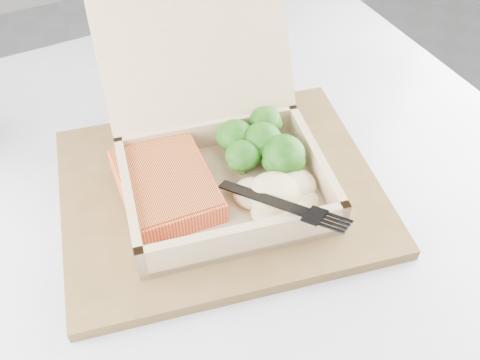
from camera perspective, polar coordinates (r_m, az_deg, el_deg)
name	(u,v)px	position (r m, az deg, el deg)	size (l,w,h in m)	color
floor	(474,295)	(1.57, 23.67, -11.18)	(4.00, 4.00, 0.00)	gray
cafe_table	(228,285)	(0.80, -1.28, -11.12)	(0.88, 0.88, 0.75)	black
serving_tray	(220,190)	(0.65, -2.14, -1.10)	(0.37, 0.30, 0.02)	brown
takeout_container	(215,141)	(0.62, -2.65, 4.22)	(0.27, 0.31, 0.20)	tan
salmon_fillet	(166,185)	(0.61, -7.93, -0.56)	(0.10, 0.13, 0.03)	#FF5D31
broccoli_pile	(262,145)	(0.64, 2.39, 3.75)	(0.12, 0.12, 0.04)	#31781A
mashed_potatoes	(275,193)	(0.60, 3.70, -1.39)	(0.10, 0.09, 0.03)	#D3C088
plastic_fork	(246,188)	(0.58, 0.64, -0.89)	(0.09, 0.16, 0.03)	black
receipt	(190,96)	(0.79, -5.39, 8.96)	(0.08, 0.15, 0.00)	white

